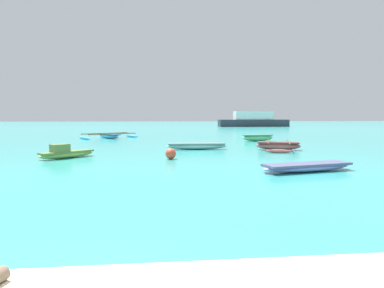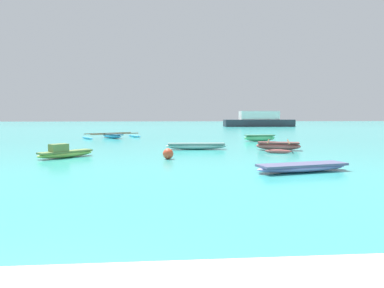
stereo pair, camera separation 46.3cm
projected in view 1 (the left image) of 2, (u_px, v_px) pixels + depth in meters
name	position (u px, v px, depth m)	size (l,w,h in m)	color
moored_boat_0	(66.00, 153.00, 15.44)	(2.33, 2.28, 0.65)	#A1D15A
moored_boat_1	(307.00, 167.00, 11.73)	(3.57, 1.60, 0.28)	#888ACE
moored_boat_2	(109.00, 136.00, 29.29)	(5.04, 4.41, 0.43)	#43ADE1
moored_boat_3	(258.00, 138.00, 25.81)	(2.46, 0.83, 0.49)	#66CF88
moored_boat_4	(278.00, 146.00, 19.10)	(2.54, 3.78, 0.51)	#B95955
moored_boat_5	(196.00, 146.00, 19.46)	(3.51, 0.84, 0.36)	#A2DBD4
mooring_buoy_0	(171.00, 154.00, 15.05)	(0.47, 0.47, 0.47)	#E54C2D
distant_ferry	(253.00, 120.00, 62.07)	(12.61, 2.77, 2.77)	#2D333D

